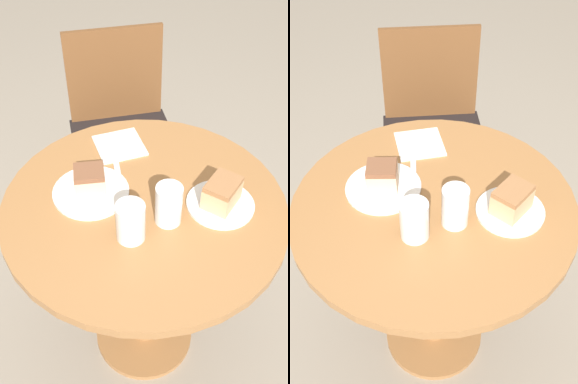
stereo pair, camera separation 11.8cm
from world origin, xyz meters
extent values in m
plane|color=gray|center=(0.00, 0.00, 0.00)|extent=(8.00, 8.00, 0.00)
cylinder|color=#9E6B3D|center=(0.00, 0.00, 0.01)|extent=(0.39, 0.39, 0.03)
cylinder|color=#9E6B3D|center=(0.00, 0.00, 0.38)|extent=(0.09, 0.09, 0.72)
cylinder|color=#9E6B3D|center=(0.00, 0.00, 0.76)|extent=(0.84, 0.84, 0.03)
cylinder|color=brown|center=(-0.21, 0.45, 0.22)|extent=(0.04, 0.04, 0.44)
cylinder|color=brown|center=(0.20, 0.52, 0.22)|extent=(0.04, 0.04, 0.44)
cylinder|color=brown|center=(-0.28, 0.87, 0.22)|extent=(0.04, 0.04, 0.44)
cylinder|color=brown|center=(0.13, 0.93, 0.22)|extent=(0.04, 0.04, 0.44)
cube|color=black|center=(-0.04, 0.69, 0.45)|extent=(0.52, 0.53, 0.03)
cube|color=brown|center=(-0.07, 0.91, 0.68)|extent=(0.43, 0.09, 0.44)
cylinder|color=white|center=(-0.16, 0.05, 0.78)|extent=(0.23, 0.23, 0.01)
cylinder|color=white|center=(0.22, -0.03, 0.78)|extent=(0.20, 0.20, 0.01)
cube|color=beige|center=(-0.16, 0.05, 0.82)|extent=(0.09, 0.09, 0.06)
cube|color=brown|center=(-0.16, 0.05, 0.86)|extent=(0.09, 0.08, 0.02)
cube|color=tan|center=(0.22, -0.03, 0.82)|extent=(0.13, 0.13, 0.06)
cube|color=#9E6B42|center=(0.22, -0.03, 0.86)|extent=(0.13, 0.13, 0.02)
cylinder|color=beige|center=(0.06, -0.08, 0.81)|extent=(0.07, 0.07, 0.07)
cylinder|color=white|center=(0.06, -0.08, 0.83)|extent=(0.07, 0.07, 0.12)
cylinder|color=silver|center=(-0.04, -0.13, 0.81)|extent=(0.07, 0.07, 0.07)
cylinder|color=white|center=(-0.04, -0.13, 0.83)|extent=(0.08, 0.08, 0.12)
cube|color=silver|center=(-0.06, 0.27, 0.78)|extent=(0.19, 0.19, 0.01)
cube|color=silver|center=(-0.08, 0.16, 0.78)|extent=(0.03, 0.16, 0.00)
camera|label=1|loc=(-0.06, -0.93, 1.71)|focal=42.00mm
camera|label=2|loc=(0.06, -0.93, 1.71)|focal=42.00mm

